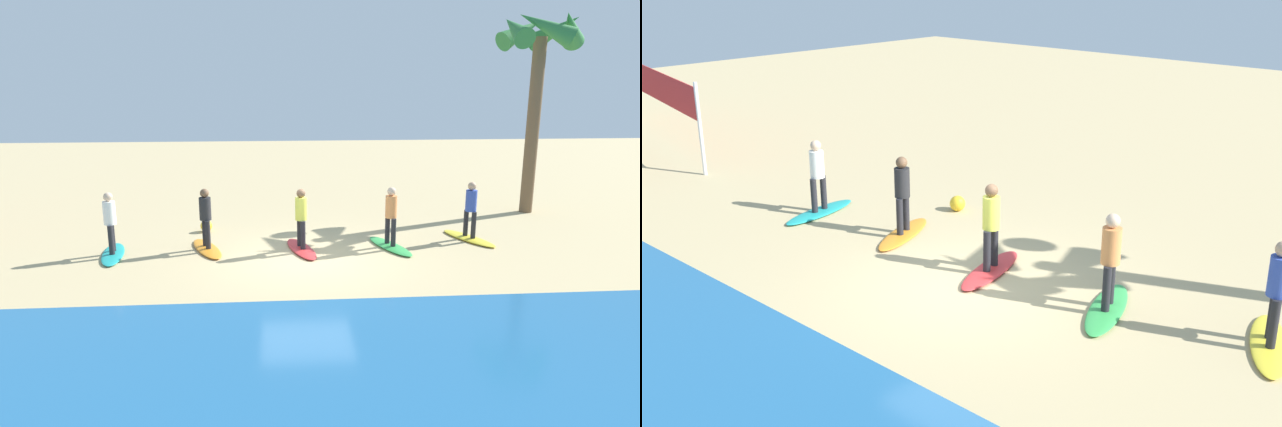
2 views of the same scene
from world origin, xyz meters
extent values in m
plane|color=tan|center=(0.00, 0.00, 0.00)|extent=(60.00, 60.00, 0.00)
ellipsoid|color=yellow|center=(-4.87, -1.38, 0.04)|extent=(1.35, 2.15, 0.09)
cylinder|color=#232328|center=(-4.94, -1.24, 0.48)|extent=(0.14, 0.14, 0.78)
cylinder|color=#232328|center=(-4.81, -1.53, 0.48)|extent=(0.14, 0.14, 0.78)
cylinder|color=#334CAD|center=(-4.87, -1.38, 1.18)|extent=(0.32, 0.32, 0.62)
sphere|color=tan|center=(-4.87, -1.38, 1.61)|extent=(0.24, 0.24, 0.24)
ellipsoid|color=green|center=(-2.39, -0.78, 0.04)|extent=(1.23, 2.17, 0.09)
cylinder|color=#232328|center=(-2.44, -0.63, 0.48)|extent=(0.14, 0.14, 0.78)
cylinder|color=#232328|center=(-2.33, -0.93, 0.48)|extent=(0.14, 0.14, 0.78)
cylinder|color=#E58C4C|center=(-2.39, -0.78, 1.18)|extent=(0.32, 0.32, 0.62)
sphere|color=beige|center=(-2.39, -0.78, 1.61)|extent=(0.24, 0.24, 0.24)
ellipsoid|color=red|center=(0.11, -0.71, 0.04)|extent=(1.06, 2.17, 0.09)
cylinder|color=#232328|center=(0.07, -0.56, 0.48)|extent=(0.14, 0.14, 0.78)
cylinder|color=#232328|center=(0.15, -0.87, 0.48)|extent=(0.14, 0.14, 0.78)
cylinder|color=#E0E04C|center=(0.11, -0.71, 1.18)|extent=(0.32, 0.32, 0.62)
sphere|color=brown|center=(0.11, -0.71, 1.61)|extent=(0.24, 0.24, 0.24)
ellipsoid|color=orange|center=(2.71, -0.94, 0.04)|extent=(1.30, 2.16, 0.09)
cylinder|color=#232328|center=(2.65, -0.79, 0.48)|extent=(0.14, 0.14, 0.78)
cylinder|color=#232328|center=(2.77, -1.09, 0.48)|extent=(0.14, 0.14, 0.78)
cylinder|color=#262628|center=(2.71, -0.94, 1.18)|extent=(0.32, 0.32, 0.62)
sphere|color=brown|center=(2.71, -0.94, 1.61)|extent=(0.24, 0.24, 0.24)
ellipsoid|color=teal|center=(5.17, -0.63, 0.04)|extent=(0.92, 2.17, 0.09)
cylinder|color=#232328|center=(5.14, -0.47, 0.48)|extent=(0.14, 0.14, 0.78)
cylinder|color=#232328|center=(5.20, -0.79, 0.48)|extent=(0.14, 0.14, 0.78)
cylinder|color=white|center=(5.17, -0.63, 1.18)|extent=(0.32, 0.32, 0.62)
sphere|color=beige|center=(5.17, -0.63, 1.61)|extent=(0.24, 0.24, 0.24)
cylinder|color=brown|center=(-8.13, -4.74, 3.01)|extent=(0.44, 0.44, 6.01)
cone|color=#2D7538|center=(-7.23, -4.74, 6.26)|extent=(0.70, 1.93, 1.40)
cone|color=#2D7538|center=(-7.85, -3.88, 6.26)|extent=(2.05, 1.26, 1.40)
cone|color=#2D7538|center=(-8.86, -4.21, 6.26)|extent=(1.70, 1.97, 1.40)
cone|color=#2D7538|center=(-8.86, -5.27, 6.26)|extent=(1.70, 1.97, 1.40)
cone|color=#2D7538|center=(-7.85, -5.59, 6.26)|extent=(2.05, 1.26, 1.40)
sphere|color=yellow|center=(2.97, -2.91, 0.18)|extent=(0.37, 0.37, 0.37)
camera|label=1|loc=(0.73, 13.80, 4.53)|focal=30.79mm
camera|label=2|loc=(-8.25, 9.29, 5.70)|focal=42.39mm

